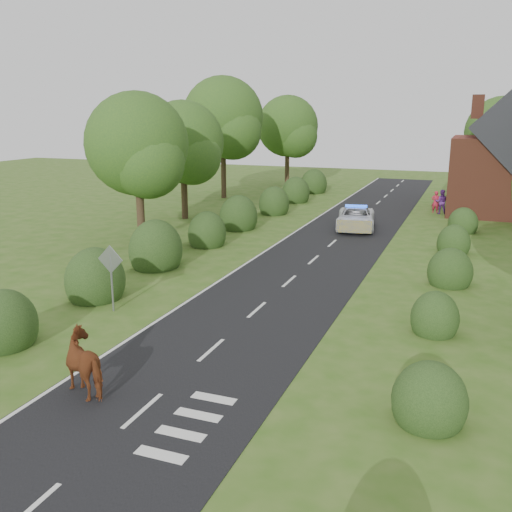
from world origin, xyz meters
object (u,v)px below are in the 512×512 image
at_px(road_sign, 111,269).
at_px(cow, 90,367).
at_px(police_van, 356,218).
at_px(pedestrian_purple, 441,202).
at_px(pedestrian_red, 436,202).

height_order(road_sign, cow, road_sign).
bearing_deg(police_van, pedestrian_purple, 48.92).
height_order(police_van, pedestrian_red, pedestrian_red).
bearing_deg(road_sign, pedestrian_purple, 69.03).
relative_size(pedestrian_red, pedestrian_purple, 0.92).
bearing_deg(pedestrian_purple, road_sign, 66.05).
height_order(road_sign, pedestrian_red, road_sign).
bearing_deg(cow, pedestrian_purple, -173.13).
relative_size(cow, police_van, 0.37).
bearing_deg(pedestrian_purple, cow, 74.74).
relative_size(road_sign, police_van, 0.48).
height_order(cow, police_van, police_van).
xyz_separation_m(cow, pedestrian_purple, (6.96, 31.95, 0.18)).
bearing_deg(police_van, pedestrian_red, 51.91).
bearing_deg(cow, road_sign, -131.41).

